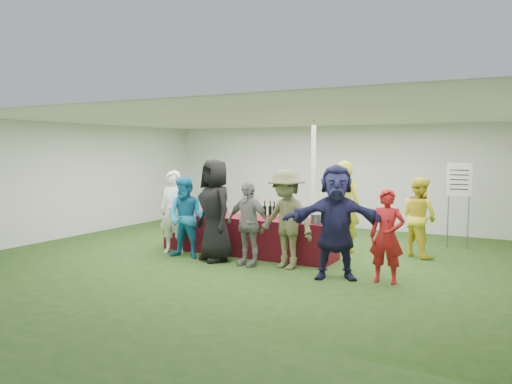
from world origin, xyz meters
The scene contains 18 objects.
ground centered at (0.00, 0.00, 0.00)m, with size 60.00×60.00×0.00m, color #284719.
tent centered at (0.50, 1.20, 1.35)m, with size 10.00×10.00×10.00m.
serving_table centered at (-0.33, -0.20, 0.38)m, with size 3.60×0.80×0.75m, color maroon.
wine_bottles centered at (0.28, -0.06, 0.87)m, with size 0.65×0.14×0.32m.
wine_glasses centered at (-0.74, -0.46, 0.86)m, with size 2.75×0.14×0.16m.
water_bottle centered at (-0.28, -0.12, 0.85)m, with size 0.07×0.07×0.23m.
bar_towel centered at (1.16, -0.15, 0.77)m, with size 0.25×0.18×0.03m, color white.
dump_bucket centered at (1.25, -0.42, 0.84)m, with size 0.24×0.24×0.18m, color slate.
wine_list_sign centered at (3.27, 2.45, 1.32)m, with size 0.50×0.03×1.80m.
staff_pourer centered at (1.28, 0.90, 0.93)m, with size 0.68×0.45×1.86m, color gold.
staff_back centered at (2.71, 1.19, 0.78)m, with size 0.75×0.59×1.55m, color yellow.
customer_0 centered at (-1.66, -0.83, 0.83)m, with size 0.61×0.40×1.66m, color white.
customer_1 centered at (-1.17, -1.08, 0.78)m, with size 0.76×0.59×1.56m, color #197FB7.
customer_2 centered at (-0.56, -0.99, 0.95)m, with size 0.93×0.60×1.90m, color black.
customer_3 centered at (0.16, -1.03, 0.76)m, with size 0.89×0.37×1.52m, color gray.
customer_4 centered at (0.87, -0.91, 0.87)m, with size 1.12×0.65×1.74m, color brown.
customer_5 centered at (1.86, -1.14, 0.92)m, with size 1.72×0.55×1.85m, color #1C1B42.
customer_6 centered at (2.65, -1.00, 0.74)m, with size 0.54×0.35×1.48m, color #A91619.
Camera 1 is at (4.57, -8.70, 2.10)m, focal length 35.00 mm.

